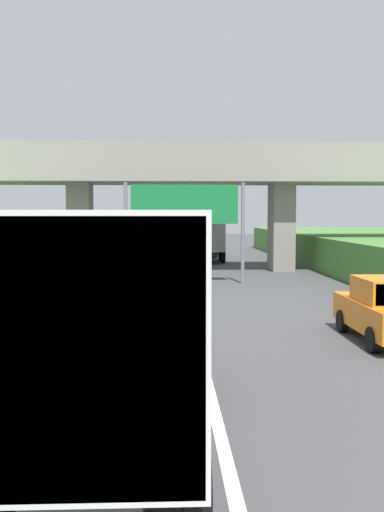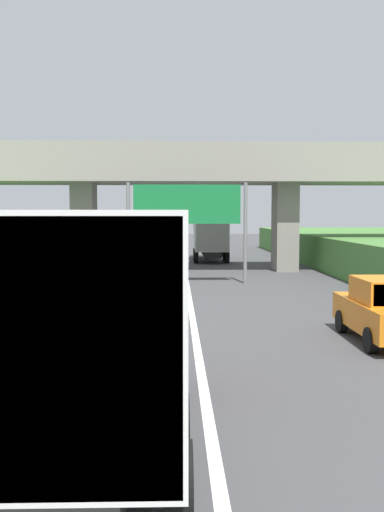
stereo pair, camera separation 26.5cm
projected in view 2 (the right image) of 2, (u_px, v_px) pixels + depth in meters
lane_centre_stripe at (187, 284)px, 28.53m from camera, size 0.20×95.48×0.01m
overpass_bridge at (185, 178)px, 35.05m from camera, size 40.00×4.80×7.43m
overhead_highway_sign at (187, 210)px, 28.63m from camera, size 5.88×0.18×4.93m
truck_green at (210, 234)px, 42.96m from camera, size 2.44×7.30×3.44m
truck_red at (104, 316)px, 8.50m from camera, size 2.44×7.30×3.44m
car_silver at (13, 313)px, 15.27m from camera, size 1.86×4.10×1.72m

